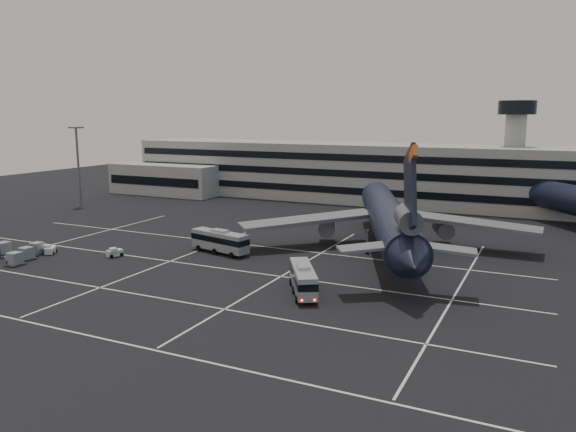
# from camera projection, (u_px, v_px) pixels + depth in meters

# --- Properties ---
(ground) EXTENTS (260.00, 260.00, 0.00)m
(ground) POSITION_uv_depth(u_px,v_px,m) (188.00, 273.00, 75.45)
(ground) COLOR black
(ground) RESTS_ON ground
(lane_markings) EXTENTS (90.00, 55.62, 0.01)m
(lane_markings) POSITION_uv_depth(u_px,v_px,m) (197.00, 273.00, 75.69)
(lane_markings) COLOR silver
(lane_markings) RESTS_ON ground
(terminal) EXTENTS (125.00, 26.00, 24.00)m
(terminal) POSITION_uv_depth(u_px,v_px,m) (347.00, 172.00, 138.60)
(terminal) COLOR gray
(terminal) RESTS_ON ground
(hills) EXTENTS (352.00, 180.00, 44.00)m
(hills) POSITION_uv_depth(u_px,v_px,m) (481.00, 200.00, 220.84)
(hills) COLOR #38332B
(hills) RESTS_ON ground
(lightpole_left) EXTENTS (2.40, 2.40, 18.28)m
(lightpole_left) POSITION_uv_depth(u_px,v_px,m) (78.00, 155.00, 127.76)
(lightpole_left) COLOR slate
(lightpole_left) RESTS_ON ground
(trijet_main) EXTENTS (44.27, 55.51, 18.08)m
(trijet_main) POSITION_uv_depth(u_px,v_px,m) (388.00, 219.00, 86.35)
(trijet_main) COLOR black
(trijet_main) RESTS_ON ground
(bus_near) EXTENTS (7.08, 9.74, 3.51)m
(bus_near) POSITION_uv_depth(u_px,v_px,m) (303.00, 278.00, 66.67)
(bus_near) COLOR #919498
(bus_near) RESTS_ON ground
(bus_far) EXTENTS (10.65, 4.76, 3.66)m
(bus_far) POSITION_uv_depth(u_px,v_px,m) (220.00, 240.00, 86.08)
(bus_far) COLOR #919498
(bus_far) RESTS_ON ground
(tug_a) EXTENTS (2.08, 2.56, 1.44)m
(tug_a) POSITION_uv_depth(u_px,v_px,m) (114.00, 253.00, 84.07)
(tug_a) COLOR beige
(tug_a) RESTS_ON ground
(tug_b) EXTENTS (2.40, 2.65, 1.46)m
(tug_b) POSITION_uv_depth(u_px,v_px,m) (50.00, 250.00, 85.70)
(tug_b) COLOR beige
(tug_b) RESTS_ON ground
(uld_cluster) EXTENTS (9.77, 10.51, 1.91)m
(uld_cluster) POSITION_uv_depth(u_px,v_px,m) (9.00, 254.00, 82.26)
(uld_cluster) COLOR #2D2D30
(uld_cluster) RESTS_ON ground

